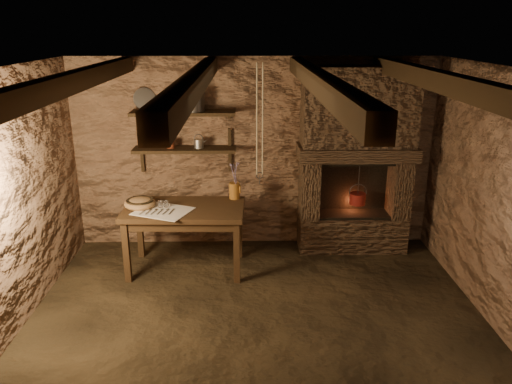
{
  "coord_description": "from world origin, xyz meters",
  "views": [
    {
      "loc": [
        -0.09,
        -4.13,
        2.74
      ],
      "look_at": [
        0.01,
        0.9,
        1.06
      ],
      "focal_mm": 35.0,
      "sensor_mm": 36.0,
      "label": 1
    }
  ],
  "objects_px": {
    "wooden_bowl": "(140,204)",
    "work_table": "(186,236)",
    "stoneware_jug": "(235,183)",
    "iron_stockpot": "(194,103)",
    "red_pot": "(358,198)"
  },
  "relations": [
    {
      "from": "iron_stockpot",
      "to": "red_pot",
      "type": "xyz_separation_m",
      "value": [
        2.01,
        -0.12,
        -1.17
      ]
    },
    {
      "from": "wooden_bowl",
      "to": "iron_stockpot",
      "type": "relative_size",
      "value": 1.37
    },
    {
      "from": "stoneware_jug",
      "to": "work_table",
      "type": "bearing_deg",
      "value": -161.72
    },
    {
      "from": "work_table",
      "to": "iron_stockpot",
      "type": "xyz_separation_m",
      "value": [
        0.09,
        0.62,
        1.45
      ]
    },
    {
      "from": "red_pot",
      "to": "wooden_bowl",
      "type": "bearing_deg",
      "value": -169.43
    },
    {
      "from": "work_table",
      "to": "red_pot",
      "type": "bearing_deg",
      "value": 15.21
    },
    {
      "from": "work_table",
      "to": "red_pot",
      "type": "xyz_separation_m",
      "value": [
        2.1,
        0.5,
        0.28
      ]
    },
    {
      "from": "iron_stockpot",
      "to": "work_table",
      "type": "bearing_deg",
      "value": -98.61
    },
    {
      "from": "stoneware_jug",
      "to": "wooden_bowl",
      "type": "bearing_deg",
      "value": -174.3
    },
    {
      "from": "work_table",
      "to": "iron_stockpot",
      "type": "relative_size",
      "value": 5.29
    },
    {
      "from": "work_table",
      "to": "iron_stockpot",
      "type": "bearing_deg",
      "value": 83.22
    },
    {
      "from": "wooden_bowl",
      "to": "work_table",
      "type": "bearing_deg",
      "value": -1.64
    },
    {
      "from": "iron_stockpot",
      "to": "stoneware_jug",
      "type": "bearing_deg",
      "value": -34.22
    },
    {
      "from": "work_table",
      "to": "wooden_bowl",
      "type": "relative_size",
      "value": 3.86
    },
    {
      "from": "wooden_bowl",
      "to": "red_pot",
      "type": "relative_size",
      "value": 0.66
    }
  ]
}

